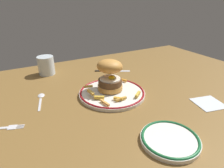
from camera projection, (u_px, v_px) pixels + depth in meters
The scene contains 10 objects.
ground_plane at pixel (124, 97), 78.55cm from camera, with size 145.24×102.18×4.00cm, color brown.
dinner_plate at pixel (112, 93), 76.12cm from camera, with size 25.71×25.71×1.60cm.
burger at pixel (110, 74), 75.44cm from camera, with size 14.63×14.52×12.55cm.
fries_pile at pixel (112, 90), 74.90cm from camera, with size 19.73×20.08×2.23cm.
water_glass at pixel (46, 67), 94.55cm from camera, with size 7.80×7.80×8.93cm.
side_plate at pixel (170, 139), 51.72cm from camera, with size 15.84×15.84×1.60cm.
fork at pixel (0, 128), 57.10cm from camera, with size 13.99×6.28×0.36cm.
knife at pixel (109, 71), 99.54cm from camera, with size 16.55×9.87×0.70cm.
spoon at pixel (41, 97), 74.19cm from camera, with size 4.82×13.32×0.90cm.
napkin at pixel (209, 103), 70.13cm from camera, with size 9.70×9.48×0.40cm, color silver.
Camera 1 is at (-37.46, -58.11, 36.01)cm, focal length 31.13 mm.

